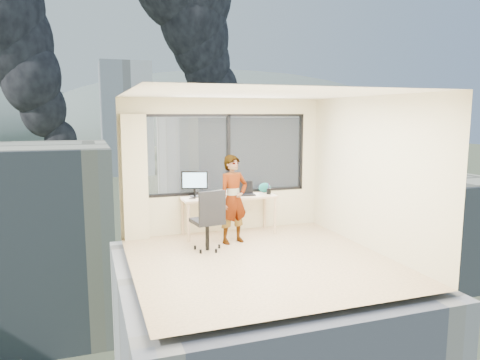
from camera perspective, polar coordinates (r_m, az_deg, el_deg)
name	(u,v)px	position (r m, az deg, el deg)	size (l,w,h in m)	color
floor	(260,260)	(7.23, 2.61, -10.16)	(4.00, 4.00, 0.01)	beige
ceiling	(262,94)	(6.86, 2.76, 10.89)	(4.00, 4.00, 0.01)	white
wall_front	(326,204)	(5.15, 10.91, -2.96)	(4.00, 0.01, 2.60)	beige
wall_left	(128,186)	(6.47, -14.02, -0.75)	(0.01, 4.00, 2.60)	beige
wall_right	(371,174)	(7.88, 16.34, 0.76)	(0.01, 4.00, 2.60)	beige
window_wall	(226,154)	(8.79, -1.81, 3.33)	(3.30, 0.16, 1.55)	black
curtain	(135,178)	(8.37, -13.21, 0.27)	(0.45, 0.14, 2.30)	beige
desk	(229,215)	(8.64, -1.42, -4.49)	(1.80, 0.60, 0.75)	beige
chair	(207,219)	(7.62, -4.20, -4.99)	(0.55, 0.55, 1.08)	black
person	(233,199)	(8.00, -0.86, -2.47)	(0.58, 0.38, 1.59)	#2D2D33
monitor	(195,184)	(8.48, -5.78, -0.48)	(0.50, 0.11, 0.50)	black
game_console	(221,192)	(8.73, -2.44, -1.60)	(0.30, 0.25, 0.07)	white
laptop	(245,189)	(8.63, 0.67, -1.16)	(0.36, 0.38, 0.23)	black
cellphone	(192,198)	(8.32, -6.11, -2.35)	(0.12, 0.05, 0.01)	black
pen_cup	(269,191)	(8.76, 3.68, -1.44)	(0.09, 0.09, 0.11)	black
handbag	(265,188)	(8.95, 3.16, -0.97)	(0.25, 0.13, 0.19)	#0D524C
exterior_ground	(98,175)	(127.44, -17.63, 0.64)	(400.00, 400.00, 0.04)	#515B3D
near_bldg_a	(0,240)	(38.09, -28.28, -6.76)	(16.00, 12.00, 14.00)	beige
near_bldg_b	(234,193)	(47.42, -0.79, -1.69)	(14.00, 13.00, 16.00)	silver
near_bldg_c	(438,229)	(48.65, 23.91, -5.78)	(12.00, 10.00, 10.00)	beige
far_tower_b	(126,119)	(126.82, -14.29, 7.54)	(13.00, 13.00, 30.00)	silver
far_tower_c	(233,124)	(153.93, -0.95, 7.16)	(15.00, 15.00, 26.00)	silver
hill_b	(228,136)	(342.48, -1.50, 5.66)	(300.00, 220.00, 96.00)	slate
tree_b	(211,314)	(27.85, -3.72, -16.69)	(7.60, 7.60, 9.00)	#214818
tree_c	(309,211)	(53.66, 8.76, -3.87)	(8.40, 8.40, 10.00)	#214818
smoke_plume_b	(233,52)	(187.15, -0.89, 15.97)	(30.00, 18.00, 70.00)	black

